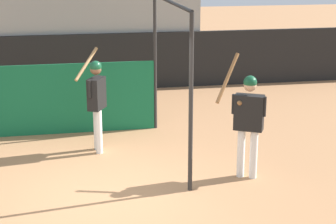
{
  "coord_description": "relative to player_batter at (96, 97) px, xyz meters",
  "views": [
    {
      "loc": [
        -0.57,
        -8.17,
        3.74
      ],
      "look_at": [
        1.21,
        1.25,
        0.97
      ],
      "focal_mm": 60.0,
      "sensor_mm": 36.0,
      "label": 1
    }
  ],
  "objects": [
    {
      "name": "ground_plane",
      "position": [
        -0.01,
        -2.15,
        -1.07
      ],
      "size": [
        60.0,
        60.0,
        0.0
      ],
      "primitive_type": "plane",
      "color": "#A8754C"
    },
    {
      "name": "batting_cage",
      "position": [
        -0.41,
        0.68,
        0.17
      ],
      "size": [
        3.56,
        3.45,
        2.9
      ],
      "color": "#282828",
      "rests_on": "ground"
    },
    {
      "name": "outfield_wall",
      "position": [
        -0.01,
        4.95,
        -0.29
      ],
      "size": [
        24.0,
        0.12,
        1.57
      ],
      "color": "black",
      "rests_on": "ground"
    },
    {
      "name": "player_waiting",
      "position": [
        2.4,
        -1.78,
        0.01
      ],
      "size": [
        0.84,
        0.6,
        2.1
      ],
      "rotation": [
        0.0,
        0.0,
        2.64
      ],
      "color": "white",
      "rests_on": "ground"
    },
    {
      "name": "bleacher_section",
      "position": [
        -0.01,
        7.01,
        0.75
      ],
      "size": [
        6.5,
        4.0,
        3.65
      ],
      "color": "#9E9E99",
      "rests_on": "ground"
    },
    {
      "name": "player_batter",
      "position": [
        0.0,
        0.0,
        0.0
      ],
      "size": [
        0.6,
        0.92,
        1.93
      ],
      "rotation": [
        0.0,
        0.0,
        1.09
      ],
      "color": "white",
      "rests_on": "ground"
    }
  ]
}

